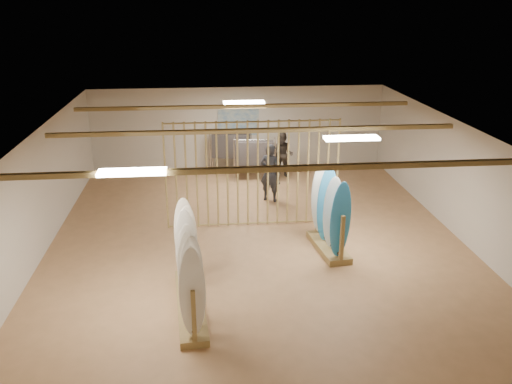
{
  "coord_description": "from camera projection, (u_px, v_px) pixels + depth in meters",
  "views": [
    {
      "loc": [
        -1.25,
        -12.26,
        5.64
      ],
      "look_at": [
        0.0,
        0.0,
        1.2
      ],
      "focal_mm": 38.0,
      "sensor_mm": 36.0,
      "label": 1
    }
  ],
  "objects": [
    {
      "name": "bamboo_partition",
      "position": [
        253.0,
        174.0,
        13.78
      ],
      "size": [
        4.45,
        0.05,
        2.78
      ],
      "color": "tan",
      "rests_on": "ground"
    },
    {
      "name": "rack_right",
      "position": [
        329.0,
        224.0,
        12.6
      ],
      "size": [
        0.75,
        1.76,
        1.98
      ],
      "rotation": [
        0.0,
        0.0,
        0.12
      ],
      "color": "olive",
      "rests_on": "floor"
    },
    {
      "name": "ceiling",
      "position": [
        256.0,
        127.0,
        12.55
      ],
      "size": [
        12.0,
        12.0,
        0.0
      ],
      "primitive_type": "plane",
      "rotation": [
        3.14,
        0.0,
        0.0
      ],
      "color": "gray",
      "rests_on": "ground"
    },
    {
      "name": "poster",
      "position": [
        238.0,
        122.0,
        18.56
      ],
      "size": [
        1.4,
        0.03,
        0.9
      ],
      "primitive_type": "cube",
      "color": "#2D64A0",
      "rests_on": "ground"
    },
    {
      "name": "wall_left",
      "position": [
        42.0,
        191.0,
        12.55
      ],
      "size": [
        0.0,
        12.0,
        12.0
      ],
      "primitive_type": "plane",
      "rotation": [
        1.57,
        0.0,
        1.57
      ],
      "color": "beige",
      "rests_on": "ground"
    },
    {
      "name": "shopper_b",
      "position": [
        283.0,
        152.0,
        17.78
      ],
      "size": [
        1.02,
        0.93,
        1.7
      ],
      "primitive_type": "imported",
      "rotation": [
        0.0,
        0.0,
        -0.45
      ],
      "color": "#332D28",
      "rests_on": "floor"
    },
    {
      "name": "wall_front",
      "position": [
        300.0,
        326.0,
        7.41
      ],
      "size": [
        12.0,
        0.0,
        12.0
      ],
      "primitive_type": "plane",
      "rotation": [
        -1.57,
        0.0,
        0.0
      ],
      "color": "beige",
      "rests_on": "ground"
    },
    {
      "name": "rack_left",
      "position": [
        189.0,
        279.0,
        10.2
      ],
      "size": [
        0.69,
        2.65,
        1.83
      ],
      "rotation": [
        0.0,
        0.0,
        0.07
      ],
      "color": "olive",
      "rests_on": "floor"
    },
    {
      "name": "wall_back",
      "position": [
        238.0,
        128.0,
        18.64
      ],
      "size": [
        12.0,
        0.0,
        12.0
      ],
      "primitive_type": "plane",
      "rotation": [
        1.57,
        0.0,
        0.0
      ],
      "color": "beige",
      "rests_on": "ground"
    },
    {
      "name": "wall_right",
      "position": [
        455.0,
        178.0,
        13.5
      ],
      "size": [
        0.0,
        12.0,
        12.0
      ],
      "primitive_type": "plane",
      "rotation": [
        1.57,
        0.0,
        -1.57
      ],
      "color": "beige",
      "rests_on": "ground"
    },
    {
      "name": "ceiling_slats",
      "position": [
        256.0,
        131.0,
        12.58
      ],
      "size": [
        9.5,
        6.12,
        0.1
      ],
      "primitive_type": "cube",
      "color": "olive",
      "rests_on": "ground"
    },
    {
      "name": "shopper_a",
      "position": [
        270.0,
        169.0,
        15.62
      ],
      "size": [
        0.85,
        0.77,
        1.94
      ],
      "primitive_type": "imported",
      "rotation": [
        0.0,
        0.0,
        2.62
      ],
      "color": "black",
      "rests_on": "floor"
    },
    {
      "name": "floor",
      "position": [
        256.0,
        237.0,
        13.5
      ],
      "size": [
        12.0,
        12.0,
        0.0
      ],
      "primitive_type": "plane",
      "color": "tan",
      "rests_on": "ground"
    },
    {
      "name": "clothing_rack_b",
      "position": [
        255.0,
        153.0,
        17.39
      ],
      "size": [
        1.3,
        0.46,
        1.4
      ],
      "rotation": [
        0.0,
        0.0,
        -0.11
      ],
      "color": "silver",
      "rests_on": "floor"
    },
    {
      "name": "clothing_rack_a",
      "position": [
        231.0,
        146.0,
        18.21
      ],
      "size": [
        1.31,
        0.59,
        1.43
      ],
      "rotation": [
        0.0,
        0.0,
        -0.21
      ],
      "color": "silver",
      "rests_on": "floor"
    },
    {
      "name": "light_panels",
      "position": [
        256.0,
        130.0,
        12.57
      ],
      "size": [
        1.2,
        0.35,
        0.06
      ],
      "primitive_type": "cube",
      "color": "white",
      "rests_on": "ground"
    }
  ]
}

